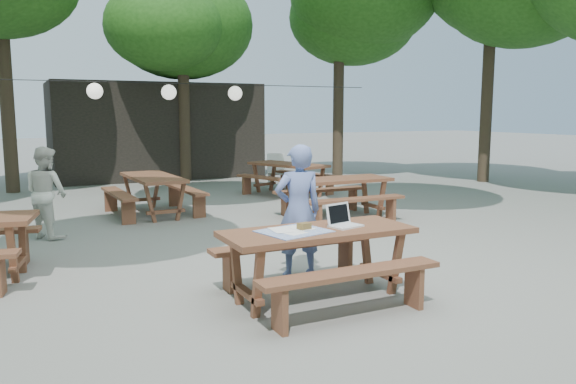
% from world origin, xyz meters
% --- Properties ---
extents(ground, '(80.00, 80.00, 0.00)m').
position_xyz_m(ground, '(0.00, 0.00, 0.00)').
color(ground, slate).
rests_on(ground, ground).
extents(pavilion, '(6.00, 3.00, 2.80)m').
position_xyz_m(pavilion, '(0.50, 10.50, 1.40)').
color(pavilion, black).
rests_on(pavilion, ground).
extents(main_picnic_table, '(2.00, 1.58, 0.75)m').
position_xyz_m(main_picnic_table, '(-0.68, -1.76, 0.39)').
color(main_picnic_table, brown).
rests_on(main_picnic_table, ground).
extents(picnic_table_ne, '(2.01, 1.62, 0.75)m').
position_xyz_m(picnic_table_ne, '(1.85, 2.02, 0.39)').
color(picnic_table_ne, brown).
rests_on(picnic_table_ne, ground).
extents(picnic_table_far_w, '(1.66, 2.03, 0.75)m').
position_xyz_m(picnic_table_far_w, '(-1.09, 3.94, 0.39)').
color(picnic_table_far_w, brown).
rests_on(picnic_table_far_w, ground).
extents(picnic_table_far_e, '(2.13, 2.32, 0.75)m').
position_xyz_m(picnic_table_far_e, '(2.39, 5.15, 0.39)').
color(picnic_table_far_e, brown).
rests_on(picnic_table_far_e, ground).
extents(woman, '(0.63, 0.46, 1.58)m').
position_xyz_m(woman, '(-0.46, -0.89, 0.79)').
color(woman, '#687CBE').
rests_on(woman, ground).
extents(second_person, '(0.84, 0.88, 1.43)m').
position_xyz_m(second_person, '(-3.04, 2.66, 0.72)').
color(second_person, silver).
rests_on(second_person, ground).
extents(plastic_chair, '(0.55, 0.55, 0.90)m').
position_xyz_m(plastic_chair, '(2.59, 6.22, 0.26)').
color(plastic_chair, white).
rests_on(plastic_chair, ground).
extents(laptop, '(0.38, 0.33, 0.24)m').
position_xyz_m(laptop, '(-0.37, -1.74, 0.81)').
color(laptop, white).
rests_on(laptop, main_picnic_table).
extents(tabletop_clutter, '(0.76, 0.68, 0.08)m').
position_xyz_m(tabletop_clutter, '(-0.93, -1.75, 0.76)').
color(tabletop_clutter, '#345AB2').
rests_on(tabletop_clutter, main_picnic_table).
extents(paper_lanterns, '(9.00, 0.34, 0.38)m').
position_xyz_m(paper_lanterns, '(-0.19, 6.00, 2.40)').
color(paper_lanterns, black).
rests_on(paper_lanterns, ground).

